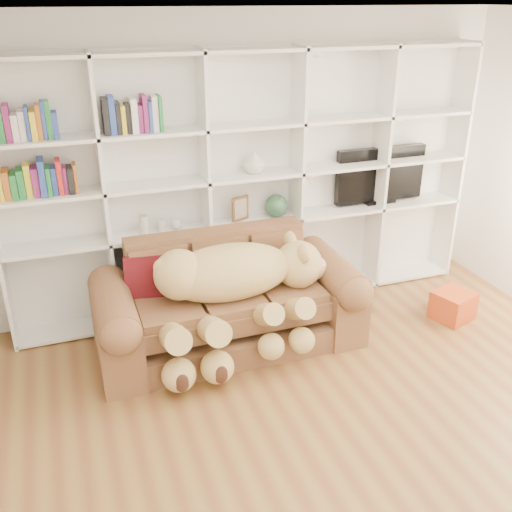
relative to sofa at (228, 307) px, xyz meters
name	(u,v)px	position (x,y,z in m)	size (l,w,h in m)	color
floor	(369,461)	(0.44, -1.67, -0.35)	(5.00, 5.00, 0.00)	brown
ceiling	(417,14)	(0.44, -1.67, 2.35)	(5.00, 5.00, 0.00)	white
wall_back	(245,164)	(0.44, 0.83, 1.00)	(5.00, 0.02, 2.70)	white
bookshelf	(225,175)	(0.20, 0.69, 0.95)	(4.43, 0.35, 2.40)	white
sofa	(228,307)	(0.00, 0.00, 0.00)	(2.22, 0.96, 0.93)	brown
teddy_bear	(234,286)	(0.00, -0.19, 0.29)	(1.58, 0.89, 0.91)	tan
throw_pillow	(148,278)	(-0.63, 0.16, 0.31)	(0.37, 0.12, 0.37)	#590F1A
gift_box	(453,305)	(2.10, -0.32, -0.22)	(0.34, 0.31, 0.27)	#C3461A
tv	(380,176)	(1.82, 0.68, 0.79)	(0.95, 0.18, 0.56)	black
picture_frame	(240,208)	(0.33, 0.63, 0.64)	(0.18, 0.03, 0.23)	brown
green_vase	(276,206)	(0.69, 0.63, 0.62)	(0.22, 0.22, 0.22)	#2C563A
figurine_tall	(144,224)	(-0.56, 0.63, 0.60)	(0.08, 0.08, 0.17)	beige
figurine_short	(161,225)	(-0.41, 0.63, 0.57)	(0.06, 0.06, 0.11)	beige
snow_globe	(176,224)	(-0.28, 0.63, 0.57)	(0.10, 0.10, 0.10)	silver
shelf_vase	(254,162)	(0.46, 0.63, 1.07)	(0.20, 0.20, 0.20)	beige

